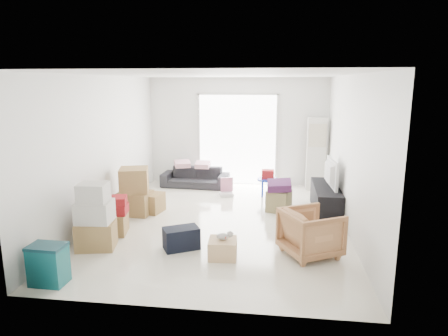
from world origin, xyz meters
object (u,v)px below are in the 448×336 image
Objects in this scene: armchair at (311,231)px; storage_bins at (48,264)px; ottoman at (279,201)px; sofa at (195,174)px; television at (327,183)px; kids_table at (268,178)px; tv_console at (326,199)px; wood_crate at (223,248)px; ac_tower at (316,154)px.

storage_bins is at bearing 82.60° from armchair.
sofa is at bearing 140.50° from ottoman.
television is 1.01m from ottoman.
kids_table is (2.71, 4.51, 0.17)m from storage_bins.
sofa is (-3.01, 1.66, -0.27)m from television.
kids_table is at bearing 102.99° from ottoman.
sofa is 3.85× the size of ottoman.
tv_console is at bearing -41.12° from armchair.
ottoman is (-0.94, -0.05, -0.38)m from television.
wood_crate is at bearing 71.90° from armchair.
armchair is (-0.47, -2.15, 0.13)m from tv_console.
kids_table is 1.48× the size of wood_crate.
tv_console is 2.20m from armchair.
television reaches higher than tv_console.
television is 3.45m from sofa.
tv_console is (0.05, -1.81, -0.61)m from ac_tower.
tv_console is at bearing -88.42° from ac_tower.
storage_bins is at bearing -152.79° from wood_crate.
kids_table is 3.48m from wood_crate.
armchair is at bearing -77.36° from kids_table.
ottoman is at bearing 89.51° from television.
kids_table is (-1.19, 1.03, 0.17)m from tv_console.
ac_tower is 1.45m from kids_table.
ottoman is at bearing 49.17° from storage_bins.
kids_table is (1.83, -0.63, 0.11)m from sofa.
storage_bins is 0.87× the size of kids_table.
ac_tower is 3.27× the size of storage_bins.
ac_tower reaches higher than wood_crate.
sofa is (-3.01, 1.66, 0.06)m from tv_console.
storage_bins is (-3.85, -5.29, -0.61)m from ac_tower.
television is at bearing -88.42° from ac_tower.
television is 1.55× the size of kids_table.
ac_tower reaches higher than kids_table.
kids_table reaches higher than wood_crate.
storage_bins is 2.39m from wood_crate.
wood_crate is (-1.78, -2.39, -0.13)m from tv_console.
sofa is 2.69m from ottoman.
sofa is at bearing 160.99° from kids_table.
ottoman is at bearing -77.01° from kids_table.
television is at bearing 53.38° from wood_crate.
storage_bins is 1.29× the size of wood_crate.
armchair is at bearing 10.58° from wood_crate.
kids_table is at bearing -16.04° from armchair.
sofa is 3.11× the size of storage_bins.
ac_tower is 1.09× the size of tv_console.
ac_tower is 1.83m from television.
kids_table is (-0.25, 1.08, 0.22)m from ottoman.
ac_tower reaches higher than sofa.
television is (0.05, -1.81, -0.28)m from ac_tower.
sofa is 5.22m from storage_bins.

